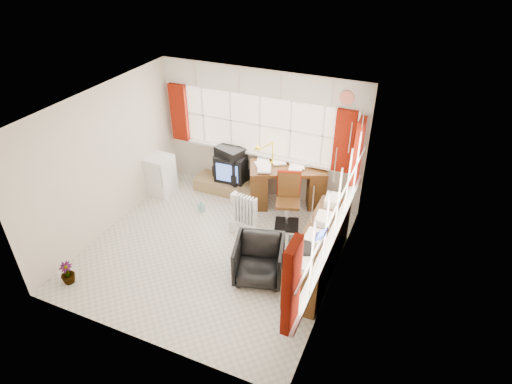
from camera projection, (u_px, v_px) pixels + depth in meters
ground at (214, 249)px, 7.18m from camera, size 4.00×4.00×0.00m
room_walls at (209, 172)px, 6.37m from camera, size 4.00×4.00×4.00m
window_back at (259, 150)px, 8.18m from camera, size 3.70×0.12×3.60m
window_right at (333, 233)px, 6.03m from camera, size 0.12×3.70×3.60m
curtains at (288, 159)px, 6.81m from camera, size 3.83×3.83×1.15m
overhead_cabinets at (295, 111)px, 6.40m from camera, size 3.98×3.98×0.48m
desk at (287, 183)px, 8.12m from camera, size 1.56×1.20×0.85m
desk_lamp at (273, 148)px, 7.86m from camera, size 0.16×0.13×0.45m
task_chair at (288, 197)px, 7.54m from camera, size 0.53×0.55×1.02m
office_chair at (259, 260)px, 6.45m from camera, size 0.89×0.90×0.68m
radiator at (246, 214)px, 7.58m from camera, size 0.44×0.21×0.64m
credenza at (319, 251)px, 6.55m from camera, size 0.50×2.00×0.85m
file_tray at (300, 248)px, 5.96m from camera, size 0.43×0.48×0.13m
tv_bench at (230, 186)px, 8.63m from camera, size 1.40×0.50×0.25m
crt_tv at (232, 167)px, 8.51m from camera, size 0.62×0.59×0.53m
hifi_stack at (231, 164)px, 8.49m from camera, size 0.75×0.61×0.69m
mini_fridge at (160, 175)px, 8.46m from camera, size 0.49×0.50×0.81m
spray_bottle_a at (232, 224)px, 7.50m from camera, size 0.17×0.17×0.32m
spray_bottle_b at (201, 206)px, 8.07m from camera, size 0.12×0.12×0.21m
flower_vase at (67, 273)px, 6.43m from camera, size 0.27×0.27×0.37m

